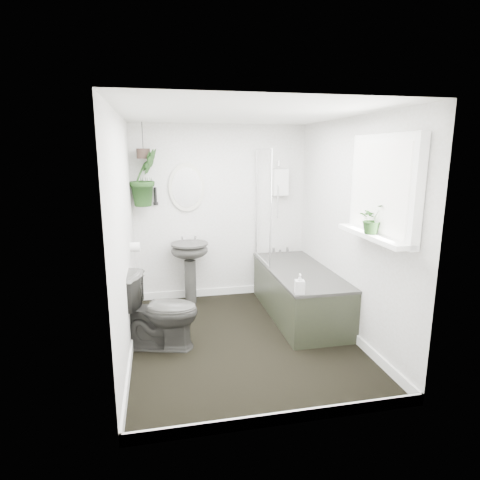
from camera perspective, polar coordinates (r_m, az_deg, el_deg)
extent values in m
cube|color=black|center=(4.40, 0.41, -14.04)|extent=(2.30, 2.80, 0.02)
cube|color=white|center=(3.95, 0.46, 17.66)|extent=(2.30, 2.80, 0.02)
cube|color=white|center=(5.38, -2.72, 3.88)|extent=(2.30, 0.02, 2.30)
cube|color=white|center=(2.70, 6.74, -4.95)|extent=(2.30, 0.02, 2.30)
cube|color=white|center=(3.94, -16.28, 0.22)|extent=(0.02, 2.80, 2.30)
cube|color=white|center=(4.40, 15.37, 1.52)|extent=(0.02, 2.80, 2.30)
cube|color=white|center=(4.37, 0.41, -13.34)|extent=(2.30, 2.80, 0.10)
cube|color=white|center=(5.45, 5.78, 8.17)|extent=(0.20, 0.10, 0.35)
ellipsoid|color=beige|center=(5.25, -7.59, 7.42)|extent=(0.46, 0.03, 0.62)
cylinder|color=black|center=(5.24, -11.94, 6.15)|extent=(0.04, 0.04, 0.22)
cylinder|color=white|center=(4.68, -14.73, -0.96)|extent=(0.11, 0.11, 0.11)
cube|color=white|center=(3.70, 19.75, 7.05)|extent=(0.08, 1.00, 0.90)
cube|color=white|center=(3.72, 18.35, 0.62)|extent=(0.18, 1.00, 0.04)
cube|color=white|center=(3.67, 19.14, 7.06)|extent=(0.01, 0.86, 0.76)
imported|color=#31312E|center=(4.17, -11.31, -9.81)|extent=(0.85, 0.62, 0.78)
imported|color=black|center=(3.67, 18.29, 2.88)|extent=(0.29, 0.27, 0.26)
imported|color=black|center=(5.11, -13.42, 8.63)|extent=(0.49, 0.48, 0.70)
imported|color=black|center=(4.01, 8.49, -6.17)|extent=(0.11, 0.11, 0.20)
cylinder|color=#35261F|center=(5.10, -13.59, 11.86)|extent=(0.16, 0.16, 0.12)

